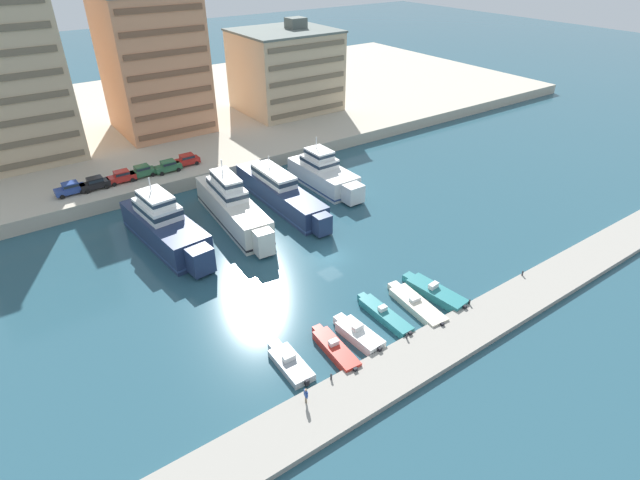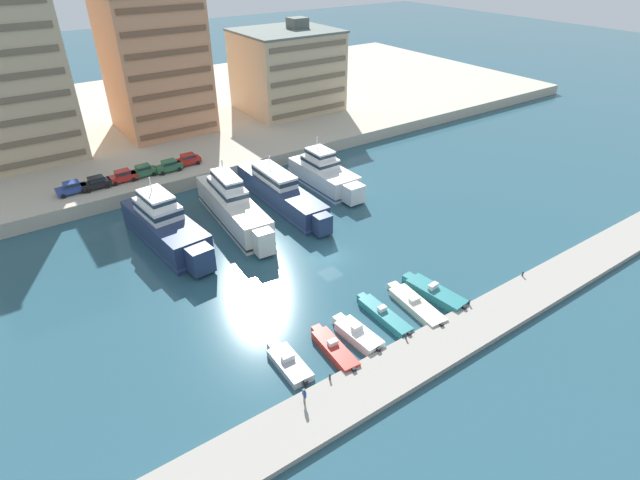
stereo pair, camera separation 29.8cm
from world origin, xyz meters
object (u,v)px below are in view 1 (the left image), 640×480
Objects in this scene: yacht_navy_far_left at (165,227)px; motorboat_cream_center at (416,305)px; motorboat_red_left at (335,349)px; car_red_mid_left at (121,176)px; motorboat_teal_center_left at (384,315)px; yacht_navy_mid_left at (280,192)px; car_blue_far_left at (70,188)px; car_red_center_right at (187,159)px; car_green_center_left at (142,171)px; pedestrian_near_edge at (306,395)px; yacht_white_center_left at (324,174)px; motorboat_teal_center_right at (435,292)px; car_green_center at (168,166)px; car_black_left at (95,183)px; yacht_ivory_left at (233,207)px; motorboat_white_mid_left at (358,334)px; motorboat_grey_far_left at (290,363)px.

yacht_navy_far_left reaches higher than motorboat_cream_center.
car_red_mid_left is (-6.03, 45.67, 2.60)m from motorboat_red_left.
motorboat_cream_center is (3.89, -0.68, -0.03)m from motorboat_teal_center_left.
car_blue_far_left is at bearing 146.68° from yacht_navy_mid_left.
car_red_center_right is at bearing 1.64° from car_blue_far_left.
car_blue_far_left is at bearing -179.18° from car_green_center_left.
yacht_white_center_left is at bearing 52.51° from pedestrian_near_edge.
motorboat_cream_center is (16.88, -27.82, -2.03)m from yacht_navy_far_left.
yacht_navy_far_left is at bearing -174.73° from yacht_white_center_left.
motorboat_teal_center_right is at bearing -102.04° from yacht_white_center_left.
pedestrian_near_edge is at bearing -97.98° from car_green_center.
car_black_left is at bearing 94.76° from pedestrian_near_edge.
car_green_center_left is at bearing 93.61° from motorboat_red_left.
car_green_center is at bearing -6.21° from car_green_center_left.
yacht_ivory_left is 17.28m from car_green_center.
motorboat_cream_center is 49.78m from car_black_left.
motorboat_white_mid_left is 47.09m from car_black_left.
motorboat_teal_center_left is (12.99, -27.14, -2.00)m from yacht_navy_far_left.
yacht_navy_far_left is 3.03× the size of motorboat_white_mid_left.
yacht_navy_mid_left is 5.47× the size of car_black_left.
car_green_center_left is (-23.46, 15.18, 1.00)m from yacht_white_center_left.
pedestrian_near_edge is (-17.52, -33.01, -0.43)m from yacht_navy_mid_left.
yacht_ivory_left is 28.12m from motorboat_white_mid_left.
yacht_navy_far_left is 31.96m from pedestrian_near_edge.
yacht_navy_far_left is at bearing -111.92° from car_green_center.
yacht_white_center_left reaches higher than car_blue_far_left.
motorboat_red_left is 46.61m from car_black_left.
pedestrian_near_edge is (-9.46, -32.05, -0.91)m from yacht_ivory_left.
motorboat_grey_far_left is (-8.08, -27.34, -2.05)m from yacht_ivory_left.
car_blue_far_left reaches higher than motorboat_red_left.
motorboat_white_mid_left is at bearing -82.56° from car_green_center_left.
car_red_center_right is (1.44, 45.92, 2.53)m from motorboat_white_mid_left.
yacht_white_center_left is 24.46m from car_green_center.
car_black_left and car_red_center_right have the same top height.
motorboat_red_left reaches higher than motorboat_grey_far_left.
car_green_center is (7.11, -0.27, 0.00)m from car_red_mid_left.
motorboat_red_left is at bearing -171.42° from motorboat_teal_center_left.
yacht_navy_mid_left is at bearing 60.30° from motorboat_grey_far_left.
motorboat_teal_center_right is 1.98× the size of car_green_center.
car_red_mid_left is 10.54m from car_red_center_right.
motorboat_teal_center_right is (10.54, -27.57, -1.95)m from yacht_ivory_left.
car_black_left is (-20.95, 45.08, 2.65)m from motorboat_cream_center.
car_black_left is at bearing -177.07° from car_green_center_left.
car_black_left is at bearing 179.61° from car_green_center.
yacht_ivory_left is at bearing 97.33° from motorboat_teal_center_left.
motorboat_cream_center is 2.03× the size of car_black_left.
car_green_center is at bearing 88.64° from motorboat_red_left.
motorboat_teal_center_right is 50.86m from car_black_left.
yacht_white_center_left is at bearing 8.85° from yacht_navy_mid_left.
motorboat_white_mid_left is at bearing -119.96° from yacht_white_center_left.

